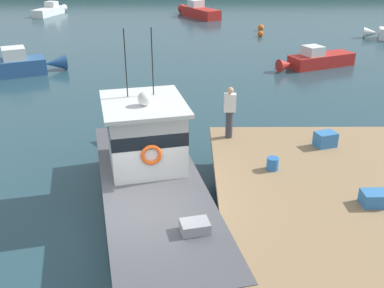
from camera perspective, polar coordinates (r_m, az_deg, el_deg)
ground_plane at (r=11.33m, az=-6.13°, el=-12.34°), size 200.00×200.00×0.00m
dock at (r=11.28m, az=18.87°, el=-7.31°), size 6.00×9.00×1.20m
main_fishing_boat at (r=11.85m, az=-5.43°, el=-4.68°), size 4.29×9.96×4.80m
crate_single_far at (r=11.17m, az=22.44°, el=-6.48°), size 0.61×0.45×0.33m
crate_single_by_cleat at (r=13.77m, az=16.80°, el=0.59°), size 0.71×0.61×0.44m
bait_bucket at (r=12.05m, az=10.34°, el=-2.50°), size 0.32×0.32×0.34m
deckhand_by_the_boat at (r=13.59m, az=4.87°, el=4.21°), size 0.36×0.22×1.63m
moored_boat_near_channel at (r=48.31m, az=-17.77°, el=16.07°), size 2.34×5.07×1.27m
moored_boat_mid_harbor at (r=26.64m, az=-22.63°, el=9.22°), size 5.91×3.55×1.51m
moored_boat_outer_mooring at (r=44.86m, az=0.80°, el=16.72°), size 4.19×5.86×1.55m
moored_boat_far_right at (r=27.40m, az=15.75°, el=10.40°), size 4.98×2.98×1.28m
mooring_buoy_spare_mooring at (r=35.77m, az=8.80°, el=13.87°), size 0.45×0.45×0.45m
mooring_buoy_outer at (r=38.17m, az=8.86°, el=14.59°), size 0.51×0.51×0.51m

